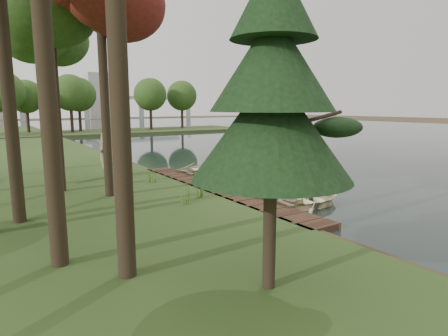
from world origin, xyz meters
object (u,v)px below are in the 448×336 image
rowboat_0 (311,199)px  pine_tree (272,92)px  stored_rowboat (109,172)px  rowboat_1 (299,194)px  boardwalk (215,191)px  rowboat_2 (280,189)px

rowboat_0 → pine_tree: pine_tree is taller
stored_rowboat → rowboat_0: bearing=-108.4°
rowboat_0 → rowboat_1: (0.27, 1.09, -0.02)m
boardwalk → stored_rowboat: stored_rowboat is taller
rowboat_1 → stored_rowboat: stored_rowboat is taller
boardwalk → pine_tree: 12.55m
pine_tree → rowboat_2: bearing=46.8°
boardwalk → rowboat_2: bearing=-46.7°
stored_rowboat → boardwalk: bearing=-106.5°
boardwalk → stored_rowboat: 7.71m
boardwalk → rowboat_0: rowboat_0 is taller
rowboat_0 → rowboat_1: rowboat_0 is taller
rowboat_2 → pine_tree: pine_tree is taller
rowboat_0 → rowboat_1: bearing=-9.9°
boardwalk → rowboat_0: (2.35, -4.94, 0.26)m
rowboat_0 → stored_rowboat: (-6.19, 11.61, 0.19)m
stored_rowboat → pine_tree: (-1.04, -17.12, 4.48)m
rowboat_1 → pine_tree: pine_tree is taller
boardwalk → rowboat_1: 4.66m
rowboat_1 → rowboat_0: bearing=146.6°
pine_tree → rowboat_0: bearing=37.3°
rowboat_0 → stored_rowboat: bearing=31.9°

